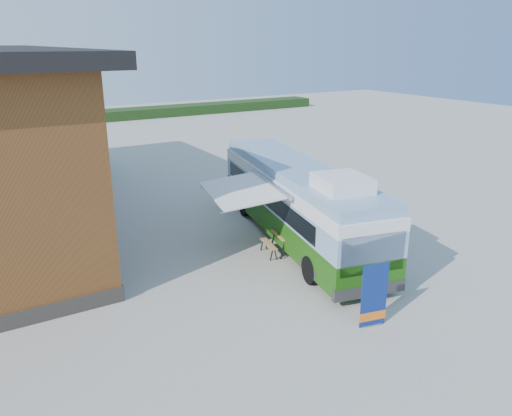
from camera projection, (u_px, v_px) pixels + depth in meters
ground at (293, 257)px, 18.82m from camera, size 100.00×100.00×0.00m
hedge at (151, 112)px, 53.46m from camera, size 40.00×3.00×1.00m
bus at (297, 199)px, 20.01m from camera, size 4.84×11.93×3.59m
awning at (246, 187)px, 18.48m from camera, size 3.15×4.29×0.50m
banner at (374, 301)px, 14.04m from camera, size 0.83×0.30×1.93m
picnic_table at (282, 239)px, 18.99m from camera, size 1.58×1.46×0.78m
person_a at (300, 221)px, 19.87m from camera, size 0.80×0.82×1.90m
person_b at (246, 192)px, 23.43m from camera, size 1.13×1.21×1.97m
slurry_tanker at (78, 146)px, 31.68m from camera, size 2.02×6.54×2.41m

